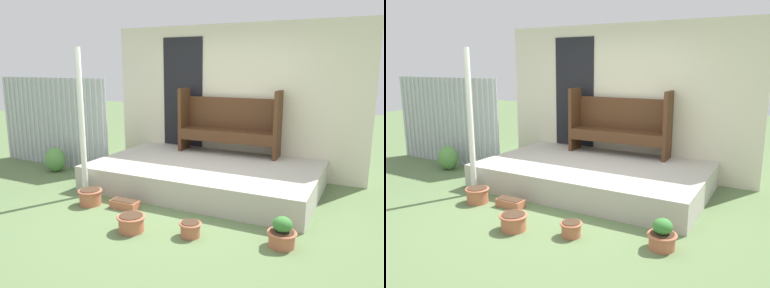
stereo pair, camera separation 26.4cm
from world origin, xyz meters
TOP-DOWN VIEW (x-y plane):
  - ground_plane at (0.00, 0.00)m, footprint 24.00×24.00m
  - porch_slab at (-0.05, 1.05)m, footprint 3.43×2.10m
  - house_wall at (-0.09, 2.13)m, footprint 4.63×0.08m
  - fence_corrugated at (-3.23, 1.00)m, footprint 2.59×0.05m
  - support_post at (-1.47, -0.11)m, footprint 0.08×0.08m
  - bench at (0.03, 1.87)m, footprint 1.76×0.45m
  - flower_pot_left at (-1.16, -0.35)m, footprint 0.34×0.34m
  - flower_pot_middle at (-0.15, -0.81)m, footprint 0.34×0.34m
  - flower_pot_right at (0.52, -0.62)m, footprint 0.26×0.26m
  - flower_pot_far_right at (1.51, -0.41)m, footprint 0.32×0.32m
  - planter_box_rect at (-0.65, -0.26)m, footprint 0.39×0.18m
  - shrub_by_fence at (-2.86, 0.65)m, footprint 0.38×0.34m

SIDE VIEW (x-z plane):
  - ground_plane at x=0.00m, z-range 0.00..0.00m
  - planter_box_rect at x=-0.65m, z-range 0.00..0.12m
  - flower_pot_right at x=0.52m, z-range 0.01..0.18m
  - flower_pot_middle at x=-0.15m, z-range 0.01..0.21m
  - flower_pot_left at x=-1.16m, z-range 0.01..0.23m
  - flower_pot_far_right at x=1.51m, z-range -0.02..0.31m
  - porch_slab at x=-0.05m, z-range 0.00..0.39m
  - shrub_by_fence at x=-2.86m, z-range 0.00..0.45m
  - fence_corrugated at x=-3.23m, z-range 0.00..1.67m
  - bench at x=0.03m, z-range 0.37..1.49m
  - support_post at x=-1.47m, z-range 0.00..2.14m
  - house_wall at x=-0.09m, z-range 0.00..2.60m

